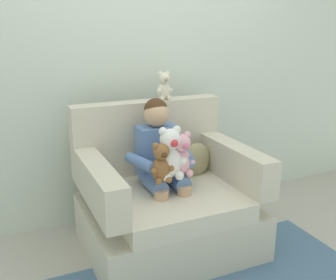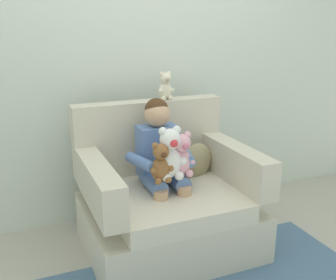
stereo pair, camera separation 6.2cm
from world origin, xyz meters
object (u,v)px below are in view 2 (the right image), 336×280
(plush_white, at_px, (170,155))
(throw_pillow, at_px, (196,161))
(seated_child, at_px, (161,156))
(plush_brown, at_px, (161,163))
(plush_cream_on_backrest, at_px, (166,87))
(plush_pink, at_px, (182,156))
(armchair, at_px, (166,203))

(plush_white, bearing_deg, throw_pillow, 36.75)
(seated_child, relative_size, plush_brown, 3.23)
(plush_cream_on_backrest, bearing_deg, seated_child, -107.58)
(plush_cream_on_backrest, relative_size, throw_pillow, 0.77)
(plush_pink, distance_m, plush_cream_on_backrest, 0.58)
(armchair, height_order, plush_cream_on_backrest, plush_cream_on_backrest)
(seated_child, distance_m, plush_pink, 0.17)
(plush_pink, height_order, throw_pillow, plush_pink)
(seated_child, xyz_separation_m, plush_brown, (-0.07, -0.18, 0.02))
(plush_pink, distance_m, plush_brown, 0.16)
(plush_cream_on_backrest, bearing_deg, plush_pink, -89.52)
(plush_white, bearing_deg, plush_pink, 5.18)
(plush_brown, distance_m, plush_cream_on_backrest, 0.66)
(throw_pillow, bearing_deg, seated_child, -162.75)
(plush_brown, height_order, plush_white, plush_white)
(plush_white, relative_size, throw_pillow, 1.29)
(plush_white, bearing_deg, plush_cream_on_backrest, 69.01)
(armchair, height_order, seated_child, seated_child)
(armchair, bearing_deg, seated_child, 132.80)
(armchair, relative_size, plush_pink, 3.76)
(plush_white, xyz_separation_m, plush_cream_on_backrest, (0.16, 0.45, 0.35))
(plush_white, height_order, plush_cream_on_backrest, plush_cream_on_backrest)
(seated_child, bearing_deg, armchair, -47.64)
(armchair, relative_size, seated_child, 1.32)
(plush_white, distance_m, plush_cream_on_backrest, 0.59)
(armchair, distance_m, plush_white, 0.41)
(armchair, relative_size, plush_brown, 4.27)
(armchair, height_order, throw_pillow, armchair)
(seated_child, bearing_deg, plush_cream_on_backrest, 62.17)
(armchair, distance_m, plush_pink, 0.39)
(armchair, xyz_separation_m, plush_white, (-0.03, -0.12, 0.39))
(seated_child, height_order, plush_brown, seated_child)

